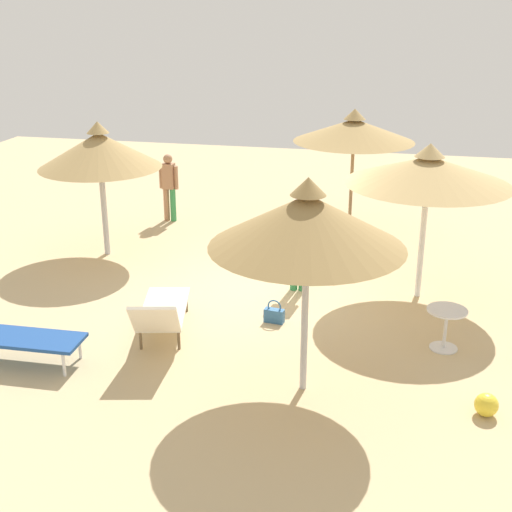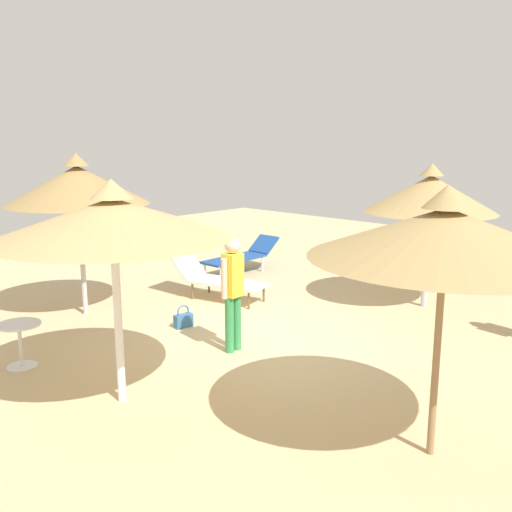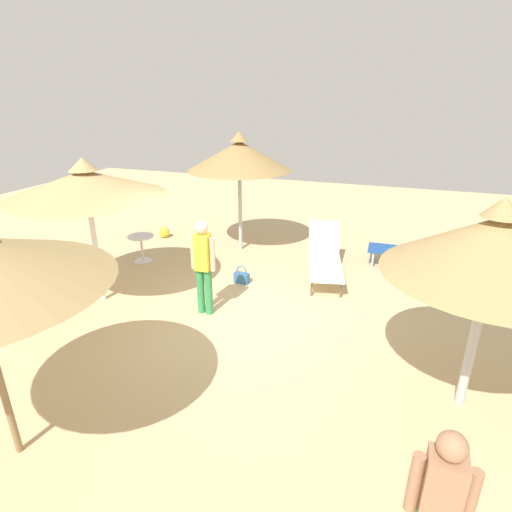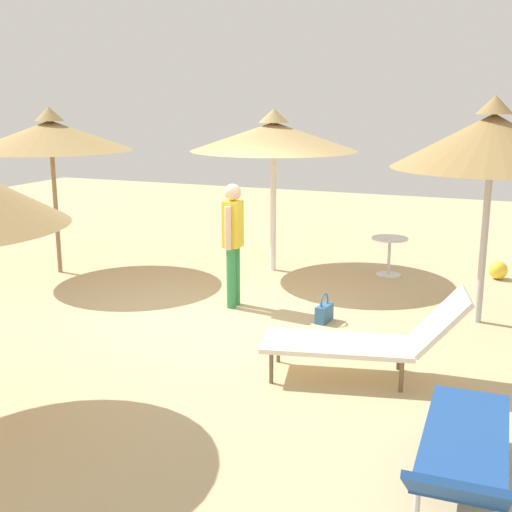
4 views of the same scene
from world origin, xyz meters
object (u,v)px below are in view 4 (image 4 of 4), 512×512
(handbag, at_px, (324,312))
(side_table_round, at_px, (389,250))
(person_standing_center, at_px, (233,238))
(parasol_umbrella_far_left, at_px, (274,137))
(parasol_umbrella_far_right, at_px, (51,135))
(beach_ball, at_px, (498,270))
(parasol_umbrella_near_right, at_px, (492,141))
(lounge_chair_back, at_px, (369,338))
(lounge_chair_front, at_px, (463,450))

(handbag, distance_m, side_table_round, 2.62)
(person_standing_center, height_order, handbag, person_standing_center)
(parasol_umbrella_far_left, relative_size, handbag, 7.01)
(person_standing_center, distance_m, handbag, 1.59)
(parasol_umbrella_far_right, relative_size, beach_ball, 9.15)
(person_standing_center, height_order, side_table_round, person_standing_center)
(side_table_round, xyz_separation_m, beach_ball, (1.65, 0.44, -0.28))
(parasol_umbrella_far_right, bearing_deg, parasol_umbrella_near_right, -0.04)
(parasol_umbrella_far_left, relative_size, lounge_chair_back, 1.27)
(parasol_umbrella_far_right, xyz_separation_m, beach_ball, (6.72, 2.28, -2.08))
(parasol_umbrella_far_right, relative_size, lounge_chair_back, 1.26)
(handbag, bearing_deg, side_table_round, 82.97)
(parasol_umbrella_far_left, height_order, person_standing_center, parasol_umbrella_far_left)
(side_table_round, distance_m, beach_ball, 1.73)
(lounge_chair_back, xyz_separation_m, person_standing_center, (-2.26, 1.69, 0.52))
(parasol_umbrella_far_right, xyz_separation_m, person_standing_center, (3.40, -0.58, -1.27))
(parasol_umbrella_near_right, bearing_deg, beach_ball, 86.46)
(beach_ball, bearing_deg, handbag, -123.12)
(handbag, xyz_separation_m, side_table_round, (0.32, 2.58, 0.30))
(lounge_chair_back, height_order, handbag, lounge_chair_back)
(beach_ball, bearing_deg, parasol_umbrella_far_right, -161.29)
(lounge_chair_back, relative_size, person_standing_center, 1.26)
(parasol_umbrella_far_left, height_order, beach_ball, parasol_umbrella_far_left)
(parasol_umbrella_far_right, distance_m, parasol_umbrella_near_right, 6.58)
(parasol_umbrella_far_left, relative_size, beach_ball, 9.23)
(person_standing_center, bearing_deg, beach_ball, 40.75)
(parasol_umbrella_far_right, relative_size, parasol_umbrella_near_right, 0.94)
(person_standing_center, bearing_deg, side_table_round, 55.44)
(parasol_umbrella_near_right, bearing_deg, parasol_umbrella_far_left, 156.49)
(parasol_umbrella_far_left, bearing_deg, lounge_chair_front, -57.65)
(handbag, bearing_deg, parasol_umbrella_far_left, 124.94)
(lounge_chair_front, bearing_deg, side_table_round, 105.76)
(parasol_umbrella_far_left, xyz_separation_m, parasol_umbrella_near_right, (3.37, -1.47, 0.09))
(lounge_chair_back, relative_size, beach_ball, 7.29)
(handbag, bearing_deg, parasol_umbrella_far_right, 171.08)
(parasol_umbrella_far_left, bearing_deg, person_standing_center, -84.59)
(parasol_umbrella_far_left, xyz_separation_m, beach_ball, (3.51, 0.81, -2.06))
(parasol_umbrella_far_right, height_order, parasol_umbrella_far_left, parasol_umbrella_far_right)
(lounge_chair_front, height_order, lounge_chair_back, lounge_chair_back)
(handbag, height_order, beach_ball, handbag)
(side_table_round, bearing_deg, parasol_umbrella_far_left, -168.64)
(parasol_umbrella_near_right, xyz_separation_m, beach_ball, (0.14, 2.28, -2.15))
(lounge_chair_front, distance_m, beach_ball, 6.42)
(parasol_umbrella_far_left, height_order, handbag, parasol_umbrella_far_left)
(beach_ball, bearing_deg, lounge_chair_front, -89.71)
(lounge_chair_front, bearing_deg, parasol_umbrella_far_right, 148.52)
(parasol_umbrella_near_right, height_order, person_standing_center, parasol_umbrella_near_right)
(parasol_umbrella_far_right, bearing_deg, person_standing_center, -9.74)
(handbag, distance_m, beach_ball, 3.61)
(parasol_umbrella_near_right, relative_size, lounge_chair_front, 1.36)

